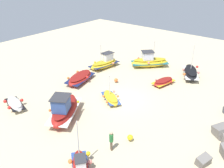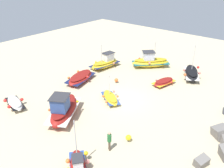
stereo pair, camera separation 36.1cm
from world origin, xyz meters
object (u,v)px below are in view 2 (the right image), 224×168
mooring_buoy_0 (116,80)px  fishing_boat_6 (15,103)px  fishing_boat_1 (81,78)px  fishing_boat_7 (191,73)px  fishing_boat_5 (105,63)px  fishing_boat_2 (64,109)px  fishing_boat_8 (78,166)px  mooring_buoy_1 (128,138)px  fishing_boat_0 (150,62)px  fishing_boat_4 (110,98)px  fishing_boat_3 (164,82)px  person_walking (109,140)px

mooring_buoy_0 → fishing_boat_6: bearing=-22.2°
fishing_boat_1 → fishing_boat_7: fishing_boat_7 is taller
fishing_boat_6 → fishing_boat_5: bearing=-76.5°
fishing_boat_2 → fishing_boat_7: fishing_boat_7 is taller
fishing_boat_1 → fishing_boat_5: (-5.31, -0.69, 0.15)m
fishing_boat_5 → mooring_buoy_0: fishing_boat_5 is taller
fishing_boat_8 → fishing_boat_1: bearing=174.1°
mooring_buoy_1 → fishing_boat_5: bearing=-131.8°
mooring_buoy_1 → mooring_buoy_0: bearing=-135.7°
fishing_boat_0 → mooring_buoy_0: size_ratio=8.76×
fishing_boat_4 → fishing_boat_1: bearing=-160.0°
fishing_boat_1 → mooring_buoy_1: fishing_boat_1 is taller
fishing_boat_8 → mooring_buoy_1: (-4.71, 0.77, -0.16)m
fishing_boat_3 → fishing_boat_8: (15.55, 2.06, 0.19)m
fishing_boat_2 → mooring_buoy_1: size_ratio=8.82×
fishing_boat_7 → mooring_buoy_1: bearing=-23.8°
person_walking → fishing_boat_1: bearing=91.4°
fishing_boat_2 → fishing_boat_7: (-15.94, 5.37, -0.30)m
fishing_boat_7 → mooring_buoy_0: size_ratio=8.05×
fishing_boat_1 → fishing_boat_4: fishing_boat_4 is taller
fishing_boat_0 → person_walking: 17.53m
fishing_boat_3 → person_walking: 12.78m
fishing_boat_8 → mooring_buoy_0: 14.05m
mooring_buoy_1 → fishing_boat_6: bearing=-75.6°
fishing_boat_3 → fishing_boat_7: size_ratio=0.70×
mooring_buoy_1 → fishing_boat_7: bearing=-175.4°
fishing_boat_4 → person_walking: 7.41m
fishing_boat_6 → fishing_boat_7: fishing_boat_7 is taller
fishing_boat_0 → fishing_boat_1: bearing=20.6°
fishing_boat_3 → fishing_boat_4: size_ratio=0.97×
fishing_boat_5 → fishing_boat_8: size_ratio=1.20×
fishing_boat_7 → fishing_boat_8: bearing=-27.2°
fishing_boat_5 → fishing_boat_8: (15.17, 10.93, -0.11)m
fishing_boat_0 → fishing_boat_6: (17.60, -4.79, -0.36)m
fishing_boat_3 → fishing_boat_8: bearing=19.9°
fishing_boat_5 → person_walking: bearing=-130.5°
fishing_boat_1 → fishing_boat_5: bearing=-6.8°
fishing_boat_4 → fishing_boat_3: bearing=102.2°
fishing_boat_0 → fishing_boat_7: fishing_boat_7 is taller
fishing_boat_2 → fishing_boat_6: (1.92, -5.26, -0.49)m
fishing_boat_4 → mooring_buoy_0: fishing_boat_4 is taller
fishing_boat_8 → mooring_buoy_0: bearing=156.4°
fishing_boat_5 → person_walking: 16.52m
fishing_boat_7 → person_walking: bearing=-26.2°
fishing_boat_3 → mooring_buoy_0: size_ratio=5.64×
fishing_boat_2 → fishing_boat_4: (-5.07, 1.31, -0.55)m
fishing_boat_5 → fishing_boat_1: bearing=-165.6°
fishing_boat_5 → fishing_boat_7: size_ratio=1.01×
fishing_boat_0 → mooring_buoy_1: (14.56, 7.03, -0.39)m
fishing_boat_4 → person_walking: (5.67, 4.72, 0.63)m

